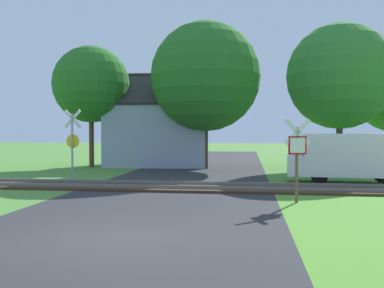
# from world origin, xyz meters

# --- Properties ---
(ground_plane) EXTENTS (160.00, 160.00, 0.00)m
(ground_plane) POSITION_xyz_m (0.00, 0.00, 0.00)
(ground_plane) COLOR #4C8433
(road_asphalt) EXTENTS (7.75, 80.00, 0.01)m
(road_asphalt) POSITION_xyz_m (0.00, 2.00, 0.00)
(road_asphalt) COLOR #2D2D30
(road_asphalt) RESTS_ON ground
(rail_track) EXTENTS (60.00, 2.60, 0.22)m
(rail_track) POSITION_xyz_m (0.00, 8.39, 0.06)
(rail_track) COLOR #422D1E
(rail_track) RESTS_ON ground
(stop_sign_near) EXTENTS (0.87, 0.21, 2.76)m
(stop_sign_near) POSITION_xyz_m (4.49, 5.38, 1.63)
(stop_sign_near) COLOR brown
(stop_sign_near) RESTS_ON ground
(crossing_sign_far) EXTENTS (0.88, 0.17, 3.37)m
(crossing_sign_far) POSITION_xyz_m (-5.17, 10.01, 1.93)
(crossing_sign_far) COLOR #9E9EA5
(crossing_sign_far) RESTS_ON ground
(house) EXTENTS (7.34, 5.87, 6.37)m
(house) POSITION_xyz_m (-3.26, 20.10, 2.27)
(house) COLOR #99A3B7
(house) RESTS_ON ground
(tree_right) EXTENTS (6.51, 6.51, 9.00)m
(tree_right) POSITION_xyz_m (8.49, 18.48, 5.74)
(tree_right) COLOR #513823
(tree_right) RESTS_ON ground
(tree_left) EXTENTS (5.02, 5.02, 7.96)m
(tree_left) POSITION_xyz_m (-7.34, 18.20, 5.44)
(tree_left) COLOR #513823
(tree_left) RESTS_ON ground
(tree_center) EXTENTS (6.91, 6.91, 9.27)m
(tree_center) POSITION_xyz_m (0.22, 18.05, 5.81)
(tree_center) COLOR #513823
(tree_center) RESTS_ON ground
(mail_truck) EXTENTS (5.02, 2.21, 2.24)m
(mail_truck) POSITION_xyz_m (7.34, 11.16, 1.24)
(mail_truck) COLOR white
(mail_truck) RESTS_ON ground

